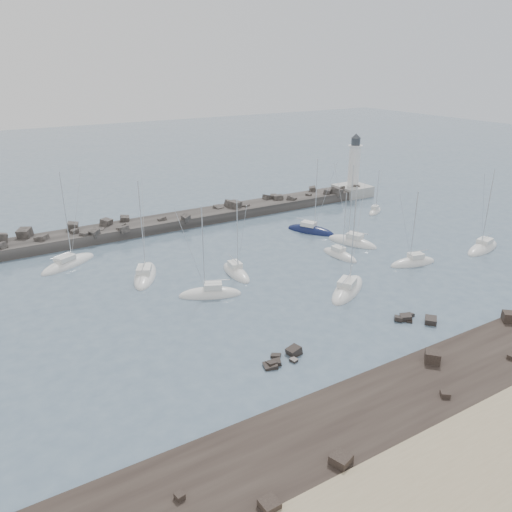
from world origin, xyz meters
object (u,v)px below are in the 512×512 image
(sailboat_7, at_px, (347,290))
(sailboat_8, at_px, (311,231))
(lighthouse, at_px, (353,182))
(sailboat_4, at_px, (68,264))
(sailboat_5, at_px, (210,294))
(sailboat_13, at_px, (340,255))
(sailboat_12, at_px, (375,212))
(sailboat_6, at_px, (236,273))
(sailboat_10, at_px, (352,243))
(sailboat_9, at_px, (413,263))
(sailboat_3, at_px, (145,276))
(sailboat_11, at_px, (483,249))

(sailboat_7, distance_m, sailboat_8, 24.84)
(lighthouse, relative_size, sailboat_7, 0.94)
(sailboat_4, relative_size, sailboat_5, 1.13)
(sailboat_4, xyz_separation_m, sailboat_5, (13.94, -20.47, 0.02))
(sailboat_4, bearing_deg, sailboat_7, -43.43)
(sailboat_8, distance_m, sailboat_13, 12.44)
(sailboat_5, distance_m, sailboat_12, 48.85)
(sailboat_6, bearing_deg, sailboat_4, 141.84)
(sailboat_4, distance_m, sailboat_7, 41.89)
(sailboat_5, relative_size, sailboat_13, 1.18)
(sailboat_10, bearing_deg, sailboat_13, -148.25)
(lighthouse, relative_size, sailboat_9, 1.17)
(sailboat_3, height_order, sailboat_13, sailboat_3)
(sailboat_3, bearing_deg, sailboat_6, -26.08)
(sailboat_9, distance_m, sailboat_13, 11.19)
(sailboat_4, relative_size, sailboat_9, 1.22)
(sailboat_13, bearing_deg, sailboat_4, 154.10)
(lighthouse, xyz_separation_m, sailboat_13, (-26.90, -27.94, -2.95))
(sailboat_8, xyz_separation_m, sailboat_11, (18.89, -21.74, -0.00))
(lighthouse, distance_m, sailboat_3, 59.57)
(lighthouse, distance_m, sailboat_4, 65.44)
(sailboat_7, xyz_separation_m, sailboat_8, (10.59, 22.47, -0.00))
(sailboat_4, height_order, sailboat_8, sailboat_4)
(sailboat_9, height_order, sailboat_10, sailboat_10)
(sailboat_7, xyz_separation_m, sailboat_9, (14.86, 2.16, -0.00))
(lighthouse, xyz_separation_m, sailboat_10, (-21.29, -24.47, -2.93))
(sailboat_3, bearing_deg, sailboat_7, -40.38)
(sailboat_6, xyz_separation_m, sailboat_11, (39.58, -12.11, -0.01))
(sailboat_12, bearing_deg, sailboat_9, -121.52)
(lighthouse, height_order, sailboat_12, lighthouse)
(sailboat_3, relative_size, sailboat_11, 1.04)
(sailboat_5, relative_size, sailboat_12, 1.41)
(sailboat_10, relative_size, sailboat_11, 1.00)
(sailboat_3, bearing_deg, sailboat_9, -24.10)
(sailboat_11, bearing_deg, lighthouse, 82.78)
(sailboat_3, relative_size, sailboat_5, 1.12)
(lighthouse, xyz_separation_m, sailboat_11, (-4.77, -37.67, -2.95))
(sailboat_4, xyz_separation_m, sailboat_9, (45.27, -26.64, 0.02))
(sailboat_7, relative_size, sailboat_12, 1.63)
(sailboat_5, height_order, sailboat_10, sailboat_10)
(sailboat_6, distance_m, sailboat_9, 27.14)
(sailboat_9, distance_m, sailboat_10, 11.92)
(sailboat_9, height_order, sailboat_11, sailboat_11)
(sailboat_10, relative_size, sailboat_13, 1.27)
(sailboat_7, distance_m, sailboat_10, 19.03)
(sailboat_6, bearing_deg, lighthouse, 29.96)
(sailboat_6, distance_m, sailboat_13, 17.61)
(sailboat_11, bearing_deg, sailboat_9, 174.39)
(sailboat_5, relative_size, sailboat_8, 0.93)
(lighthouse, bearing_deg, sailboat_10, -131.03)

